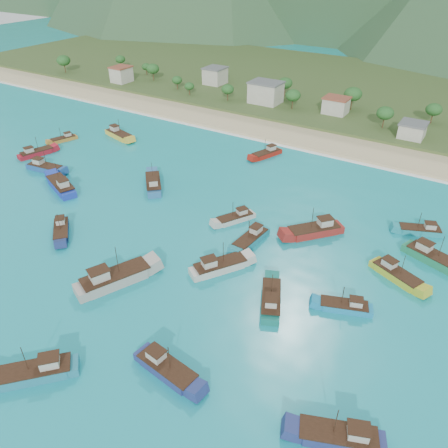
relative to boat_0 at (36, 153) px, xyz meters
The scene contains 27 objects.
ground 72.16m from the boat_0, 19.95° to the right, with size 600.00×600.00×0.00m, color #0D7C93.
beach 86.94m from the boat_0, 38.72° to the left, with size 400.00×18.00×1.20m, color beige.
land 133.85m from the boat_0, 59.55° to the left, with size 400.00×110.00×2.40m, color #385123.
surf_line 81.34m from the boat_0, 33.49° to the left, with size 400.00×2.50×0.08m, color white.
village 111.04m from the boat_0, 44.11° to the left, with size 212.40×29.35×7.26m.
vegetation 104.61m from the boat_0, 49.27° to the left, with size 276.10×25.75×8.67m.
boat_0 is the anchor object (origin of this frame).
boat_1 66.97m from the boat_0, 26.70° to the right, with size 9.27×14.15×8.09m.
boat_2 107.63m from the boat_0, ahead, with size 11.88×7.03×6.74m.
boat_5 102.64m from the boat_0, ahead, with size 10.44×6.95×5.98m.
boat_6 89.65m from the boat_0, 26.90° to the right, with size 10.87×4.42×6.24m.
boat_7 11.85m from the boat_0, 27.15° to the right, with size 11.12×4.52×6.39m.
boat_8 41.85m from the boat_0, ahead, with size 10.37×10.87×6.86m.
boat_11 25.27m from the boat_0, 24.61° to the right, with size 12.81×8.02×7.29m.
boat_12 12.03m from the boat_0, 100.12° to the left, with size 4.90×8.57×4.86m.
boat_13 45.45m from the boat_0, 31.83° to the right, with size 8.94×8.44×5.61m.
boat_14 88.45m from the boat_0, 12.98° to the right, with size 7.14×10.64×6.10m.
boat_17 98.47m from the boat_0, ahead, with size 9.17×5.44×5.21m.
boat_18 110.94m from the boat_0, 19.70° to the right, with size 11.14×6.85×6.34m.
boat_19 75.68m from the boat_0, 12.84° to the right, with size 8.70×11.01×6.50m.
boat_20 84.55m from the boat_0, ahead, with size 10.53×11.41×7.10m.
boat_21 67.47m from the boat_0, ahead, with size 6.68×9.23×5.35m.
boat_24 25.44m from the boat_0, 65.54° to the left, with size 11.80×6.14×6.69m.
boat_26 67.00m from the boat_0, 31.43° to the left, with size 6.07×10.17×5.78m.
boat_27 82.36m from the boat_0, 38.11° to the right, with size 10.13×10.45×6.64m.
boat_29 74.66m from the boat_0, ahead, with size 3.81×10.33×5.98m.
boat_30 104.66m from the boat_0, ahead, with size 9.57×6.03×5.45m.
Camera 1 is at (40.92, -46.62, 51.79)m, focal length 35.00 mm.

